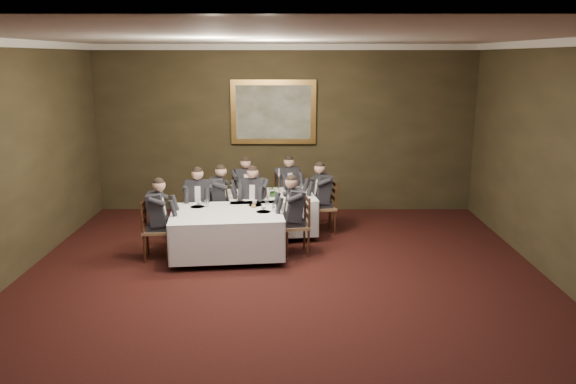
{
  "coord_description": "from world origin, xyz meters",
  "views": [
    {
      "loc": [
        0.11,
        -6.83,
        3.25
      ],
      "look_at": [
        0.08,
        1.85,
        1.15
      ],
      "focal_mm": 35.0,
      "sensor_mm": 36.0,
      "label": 1
    }
  ],
  "objects_px": {
    "diner_main_endleft": "(218,210)",
    "centerpiece": "(274,190)",
    "chair_main_endleft": "(217,222)",
    "chair_sec_endright": "(297,237)",
    "diner_main_backright": "(287,197)",
    "diner_sec_backleft": "(199,212)",
    "chair_sec_backright": "(254,223)",
    "candlestick": "(279,184)",
    "table_second": "(227,230)",
    "diner_main_endright": "(323,206)",
    "diner_main_backleft": "(245,198)",
    "diner_sec_backright": "(254,211)",
    "painting": "(273,112)",
    "chair_sec_backleft": "(200,224)",
    "chair_main_endright": "(324,218)",
    "table_main": "(271,211)",
    "diner_sec_endright": "(296,224)",
    "chair_main_backleft": "(245,209)",
    "chair_sec_endleft": "(156,242)",
    "chair_main_backright": "(287,208)",
    "diner_sec_endleft": "(156,229)"
  },
  "relations": [
    {
      "from": "chair_main_endleft",
      "to": "chair_main_endright",
      "type": "height_order",
      "value": "same"
    },
    {
      "from": "diner_main_endright",
      "to": "painting",
      "type": "distance_m",
      "value": 2.45
    },
    {
      "from": "table_main",
      "to": "diner_main_backleft",
      "type": "relative_size",
      "value": 1.31
    },
    {
      "from": "chair_main_backleft",
      "to": "chair_main_backright",
      "type": "xyz_separation_m",
      "value": [
        0.84,
        0.13,
        0.0
      ]
    },
    {
      "from": "chair_main_backleft",
      "to": "centerpiece",
      "type": "distance_m",
      "value": 1.19
    },
    {
      "from": "chair_main_endleft",
      "to": "diner_sec_backleft",
      "type": "relative_size",
      "value": 0.74
    },
    {
      "from": "diner_main_backleft",
      "to": "diner_main_backright",
      "type": "xyz_separation_m",
      "value": [
        0.84,
        0.13,
        0.0
      ]
    },
    {
      "from": "diner_sec_endright",
      "to": "candlestick",
      "type": "xyz_separation_m",
      "value": [
        -0.3,
        1.13,
        0.43
      ]
    },
    {
      "from": "diner_main_backleft",
      "to": "chair_sec_backleft",
      "type": "distance_m",
      "value": 1.28
    },
    {
      "from": "table_main",
      "to": "chair_sec_endleft",
      "type": "bearing_deg",
      "value": -145.02
    },
    {
      "from": "diner_main_backright",
      "to": "chair_sec_endright",
      "type": "height_order",
      "value": "diner_main_backright"
    },
    {
      "from": "chair_main_backright",
      "to": "diner_sec_endright",
      "type": "relative_size",
      "value": 0.74
    },
    {
      "from": "diner_sec_backleft",
      "to": "chair_sec_backleft",
      "type": "bearing_deg",
      "value": -90.0
    },
    {
      "from": "diner_main_backright",
      "to": "diner_sec_endleft",
      "type": "distance_m",
      "value": 3.03
    },
    {
      "from": "chair_main_endleft",
      "to": "chair_sec_endright",
      "type": "height_order",
      "value": "same"
    },
    {
      "from": "chair_sec_backright",
      "to": "candlestick",
      "type": "height_order",
      "value": "candlestick"
    },
    {
      "from": "candlestick",
      "to": "chair_main_backleft",
      "type": "bearing_deg",
      "value": 136.89
    },
    {
      "from": "diner_main_endleft",
      "to": "chair_sec_endright",
      "type": "bearing_deg",
      "value": 53.06
    },
    {
      "from": "table_main",
      "to": "chair_main_backright",
      "type": "bearing_deg",
      "value": 71.56
    },
    {
      "from": "diner_sec_backleft",
      "to": "diner_sec_backright",
      "type": "relative_size",
      "value": 1.0
    },
    {
      "from": "chair_main_endright",
      "to": "chair_sec_backleft",
      "type": "xyz_separation_m",
      "value": [
        -2.28,
        -0.44,
        0.0
      ]
    },
    {
      "from": "diner_main_endleft",
      "to": "centerpiece",
      "type": "bearing_deg",
      "value": 87.48
    },
    {
      "from": "diner_main_endleft",
      "to": "diner_main_endright",
      "type": "bearing_deg",
      "value": 93.58
    },
    {
      "from": "chair_sec_backleft",
      "to": "chair_main_endleft",
      "type": "bearing_deg",
      "value": -159.11
    },
    {
      "from": "diner_main_backright",
      "to": "chair_sec_endright",
      "type": "bearing_deg",
      "value": 71.45
    },
    {
      "from": "diner_main_backright",
      "to": "diner_sec_backleft",
      "type": "height_order",
      "value": "same"
    },
    {
      "from": "chair_main_endright",
      "to": "painting",
      "type": "height_order",
      "value": "painting"
    },
    {
      "from": "chair_sec_backright",
      "to": "chair_sec_endright",
      "type": "relative_size",
      "value": 1.0
    },
    {
      "from": "painting",
      "to": "chair_sec_backleft",
      "type": "bearing_deg",
      "value": -122.7
    },
    {
      "from": "diner_main_endleft",
      "to": "chair_sec_backright",
      "type": "relative_size",
      "value": 1.35
    },
    {
      "from": "chair_main_backright",
      "to": "chair_main_endright",
      "type": "distance_m",
      "value": 1.0
    },
    {
      "from": "diner_main_backleft",
      "to": "diner_sec_backright",
      "type": "relative_size",
      "value": 1.0
    },
    {
      "from": "chair_main_endleft",
      "to": "centerpiece",
      "type": "relative_size",
      "value": 4.32
    },
    {
      "from": "diner_main_backright",
      "to": "chair_sec_backright",
      "type": "bearing_deg",
      "value": 36.25
    },
    {
      "from": "candlestick",
      "to": "painting",
      "type": "distance_m",
      "value": 2.02
    },
    {
      "from": "table_second",
      "to": "diner_main_endright",
      "type": "height_order",
      "value": "diner_main_endright"
    },
    {
      "from": "table_main",
      "to": "chair_main_backright",
      "type": "distance_m",
      "value": 0.93
    },
    {
      "from": "painting",
      "to": "chair_main_endright",
      "type": "bearing_deg",
      "value": -57.75
    },
    {
      "from": "chair_main_endleft",
      "to": "chair_sec_backleft",
      "type": "distance_m",
      "value": 0.33
    },
    {
      "from": "chair_main_endright",
      "to": "chair_sec_endleft",
      "type": "height_order",
      "value": "same"
    },
    {
      "from": "diner_main_endleft",
      "to": "chair_sec_endleft",
      "type": "xyz_separation_m",
      "value": [
        -0.87,
        -1.14,
        -0.23
      ]
    },
    {
      "from": "table_second",
      "to": "chair_sec_backleft",
      "type": "height_order",
      "value": "chair_sec_backleft"
    },
    {
      "from": "diner_main_backleft",
      "to": "diner_main_backright",
      "type": "distance_m",
      "value": 0.85
    },
    {
      "from": "diner_main_endleft",
      "to": "diner_sec_backleft",
      "type": "distance_m",
      "value": 0.34
    },
    {
      "from": "diner_sec_backleft",
      "to": "chair_sec_backright",
      "type": "distance_m",
      "value": 1.02
    },
    {
      "from": "chair_main_backleft",
      "to": "chair_sec_endleft",
      "type": "distance_m",
      "value": 2.41
    },
    {
      "from": "table_main",
      "to": "chair_main_backleft",
      "type": "distance_m",
      "value": 0.93
    },
    {
      "from": "diner_sec_backright",
      "to": "diner_sec_endright",
      "type": "bearing_deg",
      "value": 139.66
    },
    {
      "from": "diner_main_backright",
      "to": "diner_main_endright",
      "type": "height_order",
      "value": "same"
    },
    {
      "from": "diner_main_endright",
      "to": "chair_sec_backright",
      "type": "relative_size",
      "value": 1.35
    }
  ]
}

